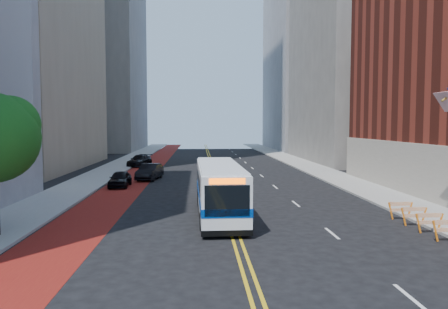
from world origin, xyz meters
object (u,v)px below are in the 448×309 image
object	(u,v)px
car_b	(150,172)
car_c	(140,161)
transit_bus	(219,188)
car_a	(120,179)

from	to	relation	value
car_b	car_c	bearing A→B (deg)	111.33
transit_bus	car_a	distance (m)	14.57
car_a	car_c	distance (m)	18.44
transit_bus	car_b	size ratio (longest dim) A/B	2.38
transit_bus	car_b	bearing A→B (deg)	108.24
transit_bus	car_c	bearing A→B (deg)	104.80
transit_bus	car_c	xyz separation A→B (m)	(-8.74, 30.59, -0.87)
transit_bus	car_a	size ratio (longest dim) A/B	2.78
transit_bus	car_b	xyz separation A→B (m)	(-5.95, 16.92, -0.82)
transit_bus	car_b	world-z (taller)	transit_bus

